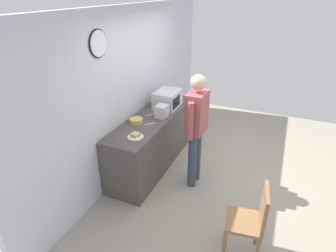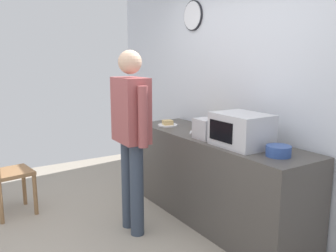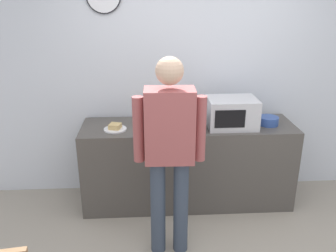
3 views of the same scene
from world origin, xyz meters
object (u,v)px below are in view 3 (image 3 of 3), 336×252
object	(u,v)px
salad_bowl	(156,119)
spoon_utensil	(190,123)
person_standing	(169,145)
sandwich_plate	(115,128)
fork_utensil	(160,128)
cereal_bowl	(269,121)
microwave	(232,113)
toaster	(193,121)

from	to	relation	value
salad_bowl	spoon_utensil	size ratio (longest dim) A/B	1.21
person_standing	salad_bowl	bearing A→B (deg)	95.28
sandwich_plate	fork_utensil	world-z (taller)	sandwich_plate
cereal_bowl	spoon_utensil	xyz separation A→B (m)	(-0.82, 0.10, -0.04)
fork_utensil	person_standing	size ratio (longest dim) A/B	0.10
sandwich_plate	spoon_utensil	size ratio (longest dim) A/B	1.36
cereal_bowl	spoon_utensil	distance (m)	0.83
microwave	person_standing	bearing A→B (deg)	-132.27
cereal_bowl	fork_utensil	bearing A→B (deg)	-177.36
salad_bowl	toaster	bearing A→B (deg)	-36.71
microwave	salad_bowl	distance (m)	0.81
microwave	salad_bowl	world-z (taller)	microwave
sandwich_plate	person_standing	bearing A→B (deg)	-55.22
salad_bowl	cereal_bowl	bearing A→B (deg)	-7.90
salad_bowl	toaster	world-z (taller)	toaster
sandwich_plate	cereal_bowl	xyz separation A→B (m)	(1.60, 0.06, 0.02)
sandwich_plate	salad_bowl	world-z (taller)	salad_bowl
fork_utensil	microwave	bearing A→B (deg)	1.96
microwave	fork_utensil	bearing A→B (deg)	-178.04
microwave	spoon_utensil	bearing A→B (deg)	162.48
cereal_bowl	toaster	size ratio (longest dim) A/B	0.93
sandwich_plate	cereal_bowl	world-z (taller)	cereal_bowl
microwave	cereal_bowl	xyz separation A→B (m)	(0.41, 0.03, -0.11)
sandwich_plate	person_standing	distance (m)	0.89
cereal_bowl	person_standing	size ratio (longest dim) A/B	0.12
microwave	spoon_utensil	xyz separation A→B (m)	(-0.41, 0.13, -0.15)
salad_bowl	toaster	xyz separation A→B (m)	(0.36, -0.27, 0.06)
person_standing	fork_utensil	bearing A→B (deg)	93.59
person_standing	sandwich_plate	bearing A→B (deg)	124.78
salad_bowl	fork_utensil	distance (m)	0.22
sandwich_plate	spoon_utensil	distance (m)	0.80
salad_bowl	sandwich_plate	bearing A→B (deg)	-152.09
sandwich_plate	spoon_utensil	bearing A→B (deg)	11.65
microwave	fork_utensil	world-z (taller)	microwave
toaster	person_standing	world-z (taller)	person_standing
salad_bowl	microwave	bearing A→B (deg)	-13.86
microwave	cereal_bowl	distance (m)	0.42
microwave	toaster	world-z (taller)	microwave
microwave	sandwich_plate	xyz separation A→B (m)	(-1.19, -0.03, -0.13)
person_standing	spoon_utensil	bearing A→B (deg)	72.86
salad_bowl	cereal_bowl	world-z (taller)	cereal_bowl
person_standing	microwave	bearing A→B (deg)	47.73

